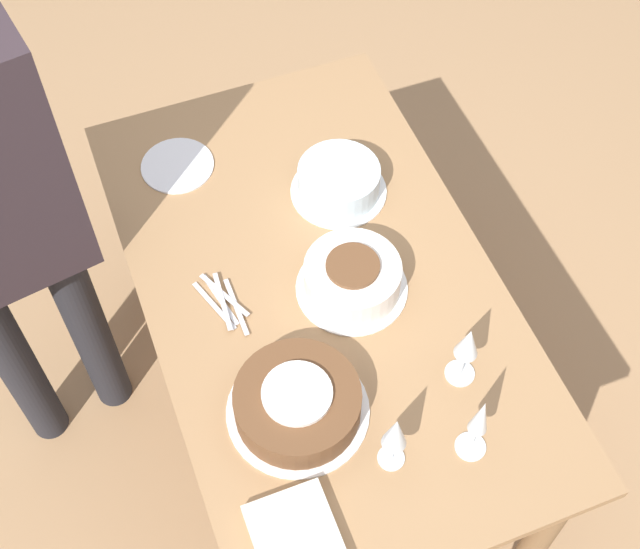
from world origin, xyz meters
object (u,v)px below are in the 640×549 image
object	(u,v)px
cake_front_chocolate	(298,403)
wine_glass_near	(395,434)
cake_center_white	(352,278)
cake_back_decorated	(339,181)
wine_glass_far	(467,345)
wine_glass_extra	(480,420)

from	to	relation	value
cake_front_chocolate	wine_glass_near	distance (m)	0.25
cake_front_chocolate	cake_center_white	bearing A→B (deg)	137.84
cake_front_chocolate	wine_glass_near	xyz separation A→B (m)	(0.18, 0.15, 0.09)
cake_center_white	cake_back_decorated	size ratio (longest dim) A/B	1.08
cake_center_white	wine_glass_far	size ratio (longest dim) A/B	1.41
wine_glass_near	cake_front_chocolate	bearing A→B (deg)	-139.79
cake_front_chocolate	cake_back_decorated	bearing A→B (deg)	150.12
cake_front_chocolate	cake_back_decorated	distance (m)	0.65
cake_back_decorated	wine_glass_far	size ratio (longest dim) A/B	1.30
wine_glass_far	wine_glass_extra	bearing A→B (deg)	-18.64
cake_center_white	wine_glass_extra	world-z (taller)	wine_glass_extra
wine_glass_far	wine_glass_extra	size ratio (longest dim) A/B	0.89
wine_glass_near	wine_glass_extra	size ratio (longest dim) A/B	0.88
cake_front_chocolate	wine_glass_extra	distance (m)	0.40
cake_front_chocolate	wine_glass_far	distance (m)	0.40
cake_center_white	wine_glass_near	world-z (taller)	wine_glass_near
cake_back_decorated	cake_front_chocolate	bearing A→B (deg)	-29.88
cake_center_white	wine_glass_near	xyz separation A→B (m)	(0.44, -0.09, 0.08)
wine_glass_near	wine_glass_far	distance (m)	0.27
wine_glass_far	cake_center_white	bearing A→B (deg)	-154.95
cake_front_chocolate	wine_glass_extra	size ratio (longest dim) A/B	1.47
wine_glass_near	wine_glass_extra	xyz separation A→B (m)	(0.04, 0.17, 0.01)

